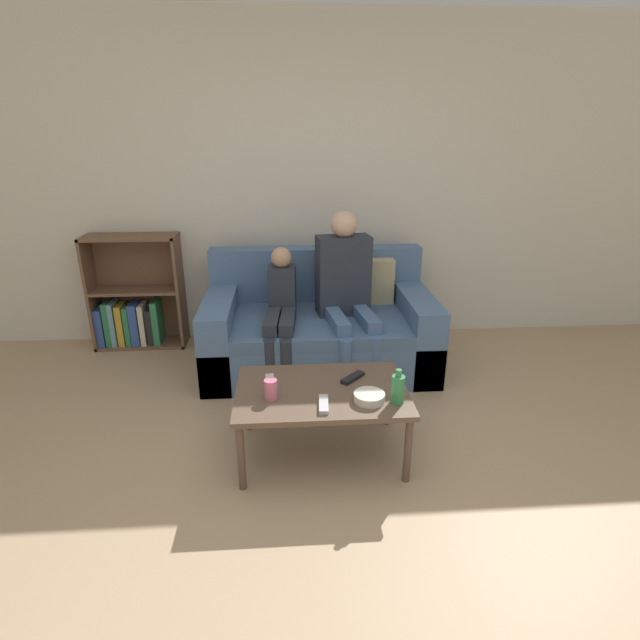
% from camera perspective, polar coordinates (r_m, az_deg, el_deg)
% --- Properties ---
extents(ground_plane, '(22.00, 22.00, 0.00)m').
position_cam_1_polar(ground_plane, '(2.44, 2.03, -24.81)').
color(ground_plane, tan).
extents(wall_back, '(12.00, 0.06, 2.60)m').
position_cam_1_polar(wall_back, '(4.26, -1.37, 15.04)').
color(wall_back, beige).
rests_on(wall_back, ground_plane).
extents(couch, '(1.71, 0.99, 0.85)m').
position_cam_1_polar(couch, '(3.90, -0.07, -1.10)').
color(couch, '#4C6B93').
rests_on(couch, ground_plane).
extents(bookshelf, '(0.74, 0.28, 0.95)m').
position_cam_1_polar(bookshelf, '(4.49, -20.40, 1.76)').
color(bookshelf, brown).
rests_on(bookshelf, ground_plane).
extents(coffee_table, '(0.94, 0.63, 0.41)m').
position_cam_1_polar(coffee_table, '(2.77, 0.17, -8.65)').
color(coffee_table, brown).
rests_on(coffee_table, ground_plane).
extents(person_adult, '(0.44, 0.71, 1.20)m').
position_cam_1_polar(person_adult, '(3.70, 2.95, 4.20)').
color(person_adult, '#476693').
rests_on(person_adult, ground_plane).
extents(person_child, '(0.25, 0.68, 0.93)m').
position_cam_1_polar(person_child, '(3.65, -4.49, 1.29)').
color(person_child, '#282D38').
rests_on(person_child, ground_plane).
extents(cup_near, '(0.07, 0.07, 0.11)m').
position_cam_1_polar(cup_near, '(2.66, -5.65, -7.88)').
color(cup_near, pink).
rests_on(cup_near, coffee_table).
extents(tv_remote_0, '(0.06, 0.17, 0.02)m').
position_cam_1_polar(tv_remote_0, '(2.82, -5.74, -7.09)').
color(tv_remote_0, '#B7B7BC').
rests_on(tv_remote_0, coffee_table).
extents(tv_remote_1, '(0.15, 0.16, 0.02)m').
position_cam_1_polar(tv_remote_1, '(2.86, 3.75, -6.58)').
color(tv_remote_1, black).
rests_on(tv_remote_1, coffee_table).
extents(tv_remote_2, '(0.06, 0.17, 0.02)m').
position_cam_1_polar(tv_remote_2, '(2.60, 0.42, -9.62)').
color(tv_remote_2, '#B7B7BC').
rests_on(tv_remote_2, coffee_table).
extents(snack_bowl, '(0.16, 0.16, 0.05)m').
position_cam_1_polar(snack_bowl, '(2.65, 5.65, -8.77)').
color(snack_bowl, beige).
rests_on(snack_bowl, coffee_table).
extents(bottle, '(0.07, 0.07, 0.19)m').
position_cam_1_polar(bottle, '(2.62, 8.88, -7.78)').
color(bottle, '#33844C').
rests_on(bottle, coffee_table).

